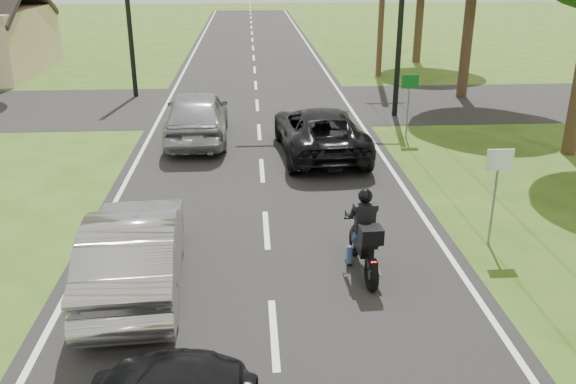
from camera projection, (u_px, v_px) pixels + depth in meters
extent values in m
plane|color=#335116|center=(274.00, 334.00, 9.91)|extent=(140.00, 140.00, 0.00)
cube|color=black|center=(260.00, 149.00, 19.20)|extent=(8.00, 100.00, 0.01)
cube|color=black|center=(257.00, 105.00, 24.77)|extent=(60.00, 7.00, 0.01)
torus|color=black|center=(355.00, 241.00, 12.40)|extent=(0.16, 0.61, 0.61)
torus|color=black|center=(371.00, 274.00, 11.13)|extent=(0.18, 0.67, 0.66)
cube|color=black|center=(362.00, 242.00, 11.75)|extent=(0.31, 0.89, 0.28)
sphere|color=black|center=(360.00, 229.00, 11.90)|extent=(0.31, 0.31, 0.31)
cube|color=black|center=(367.00, 242.00, 11.39)|extent=(0.34, 0.52, 0.09)
cube|color=#FF0C07|center=(374.00, 263.00, 10.93)|extent=(0.09, 0.03, 0.05)
cylinder|color=silver|center=(375.00, 268.00, 11.41)|extent=(0.12, 0.74, 0.08)
cylinder|color=black|center=(358.00, 218.00, 12.01)|extent=(0.57, 0.07, 0.03)
cube|color=black|center=(371.00, 235.00, 11.04)|extent=(0.42, 0.39, 0.29)
cube|color=black|center=(365.00, 218.00, 11.42)|extent=(0.38, 0.22, 0.55)
sphere|color=black|center=(365.00, 196.00, 11.32)|extent=(0.28, 0.28, 0.28)
cylinder|color=navy|center=(349.00, 256.00, 12.01)|extent=(0.12, 0.12, 0.41)
cylinder|color=navy|center=(369.00, 255.00, 12.06)|extent=(0.12, 0.12, 0.41)
imported|color=black|center=(320.00, 131.00, 18.55)|extent=(2.69, 5.32, 1.44)
imported|color=#A09FA4|center=(135.00, 250.00, 11.02)|extent=(1.91, 4.68, 1.51)
imported|color=#9B9EA3|center=(197.00, 115.00, 19.85)|extent=(2.07, 4.96, 1.68)
cylinder|color=black|center=(400.00, 35.00, 22.12)|extent=(0.20, 0.20, 6.00)
cylinder|color=black|center=(130.00, 25.00, 25.22)|extent=(0.20, 0.20, 6.00)
cylinder|color=slate|center=(494.00, 201.00, 12.61)|extent=(0.05, 0.05, 2.00)
cube|color=silver|center=(500.00, 160.00, 12.25)|extent=(0.55, 0.04, 0.45)
cylinder|color=slate|center=(408.00, 109.00, 20.05)|extent=(0.05, 0.05, 2.00)
cube|color=#0C591E|center=(410.00, 82.00, 19.70)|extent=(0.55, 0.04, 0.45)
cylinder|color=#332316|center=(470.00, 13.00, 24.94)|extent=(0.44, 0.44, 7.00)
cylinder|color=#332316|center=(420.00, 3.00, 33.43)|extent=(0.44, 0.44, 6.44)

